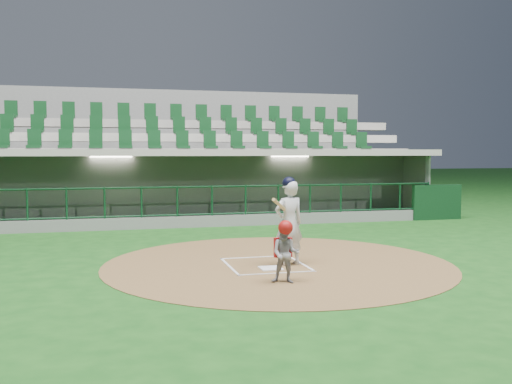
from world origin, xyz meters
TOP-DOWN VIEW (x-y plane):
  - ground at (0.00, 0.00)m, footprint 120.00×120.00m
  - dirt_circle at (0.30, -0.20)m, footprint 7.20×7.20m
  - home_plate at (0.00, -0.70)m, footprint 0.43×0.43m
  - batter_box_chalk at (0.00, -0.30)m, footprint 1.55×1.80m
  - dugout_structure at (0.07, 7.82)m, footprint 16.40×3.70m
  - seating_deck at (0.00, 10.91)m, footprint 17.00×6.72m
  - batter at (0.47, -0.40)m, footprint 0.89×0.91m
  - catcher at (-0.08, -1.93)m, footprint 0.62×0.56m

SIDE VIEW (x-z plane):
  - ground at x=0.00m, z-range 0.00..0.00m
  - dirt_circle at x=0.30m, z-range 0.00..0.01m
  - batter_box_chalk at x=0.00m, z-range 0.01..0.02m
  - home_plate at x=0.00m, z-range 0.01..0.03m
  - catcher at x=-0.08m, z-range 0.01..1.12m
  - batter at x=0.47m, z-range 0.01..1.82m
  - dugout_structure at x=0.07m, z-range -0.54..2.46m
  - seating_deck at x=0.00m, z-range -1.15..4.00m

